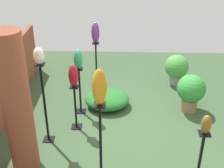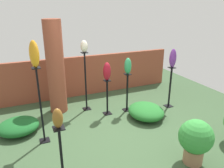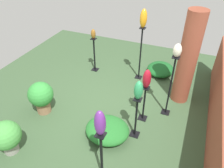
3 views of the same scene
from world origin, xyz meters
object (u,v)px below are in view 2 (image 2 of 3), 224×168
Objects in this scene: art_vase_jade at (128,66)px; pedestal_violet at (170,89)px; pedestal_ivory at (86,84)px; pedestal_amber at (41,109)px; art_vase_ivory at (84,46)px; art_vase_bronze at (58,118)px; brick_pillar at (56,68)px; pedestal_bronze at (62,163)px; pedestal_ruby at (107,99)px; art_vase_amber at (34,54)px; pedestal_jade at (127,94)px; potted_plant_front_left at (196,139)px; art_vase_violet at (173,58)px; art_vase_ruby at (107,71)px.

pedestal_violet is at bearing -11.92° from art_vase_jade.
pedestal_ivory is 1.65m from pedestal_amber.
art_vase_bronze is (-1.14, -2.51, -0.49)m from art_vase_ivory.
art_vase_ivory is (-2.15, 0.74, 1.20)m from pedestal_violet.
art_vase_ivory is 1.02× the size of art_vase_bronze.
brick_pillar is 8.13× the size of art_vase_bronze.
art_vase_ivory is at bearing -17.53° from brick_pillar.
pedestal_bronze is 1.46m from pedestal_amber.
art_vase_jade is (-1.18, 0.25, 0.72)m from pedestal_violet.
pedestal_violet reaches higher than pedestal_ruby.
pedestal_violet is 2.24× the size of art_vase_amber.
pedestal_jade is 1.23× the size of potted_plant_front_left.
potted_plant_front_left is at bearing -73.44° from pedestal_ruby.
brick_pillar is 0.91m from art_vase_ivory.
art_vase_bronze is 2.39m from potted_plant_front_left.
potted_plant_front_left is at bearing -116.69° from pedestal_violet.
pedestal_amber is 3.23× the size of art_vase_violet.
pedestal_jade is at bearing 14.74° from art_vase_amber.
art_vase_ivory is at bearing 131.20° from art_vase_ruby.
art_vase_amber is at bearing -160.03° from art_vase_ruby.
art_vase_ivory is at bearing 153.17° from pedestal_jade.
pedestal_bronze is 3.84m from art_vase_violet.
art_vase_ruby is 0.90× the size of art_vase_amber.
pedestal_bronze reaches higher than pedestal_jade.
pedestal_jade is at bearing 93.38° from potted_plant_front_left.
art_vase_jade is (0.97, -0.49, 0.50)m from pedestal_ivory.
pedestal_ruby is 3.10× the size of art_vase_ivory.
pedestal_ruby is 3.16× the size of art_vase_bronze.
pedestal_amber is (-0.11, 1.43, 0.25)m from pedestal_bronze.
art_vase_jade is at bearing -23.08° from brick_pillar.
potted_plant_front_left is (2.36, -1.74, -1.35)m from art_vase_amber.
pedestal_ruby is at bearing 106.56° from potted_plant_front_left.
art_vase_jade reaches higher than pedestal_ruby.
brick_pillar reaches higher than art_vase_bronze.
pedestal_ruby is at bearing 0.00° from art_vase_ruby.
art_vase_ruby is at bearing -48.80° from pedestal_ivory.
art_vase_jade is (0.56, -0.02, 0.82)m from pedestal_ruby.
art_vase_amber is (-1.25, -1.08, 0.12)m from art_vase_ivory.
pedestal_jade is 0.65× the size of pedestal_ivory.
pedestal_ivory is at bearing 40.76° from art_vase_amber.
art_vase_amber reaches higher than art_vase_violet.
potted_plant_front_left is (0.14, -2.32, 0.02)m from pedestal_jade.
pedestal_bronze is (-1.55, -2.03, 0.08)m from pedestal_ruby.
pedestal_bronze is (-0.44, -2.73, -0.70)m from brick_pillar.
pedestal_violet is at bearing 5.63° from pedestal_amber.
pedestal_ruby is 1.80m from pedestal_amber.
pedestal_ivory is 3.11× the size of art_vase_amber.
art_vase_ruby is (0.41, -0.47, -0.57)m from art_vase_ivory.
pedestal_ruby is at bearing 19.97° from pedestal_amber.
potted_plant_front_left is (0.14, -2.32, -0.75)m from art_vase_jade.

